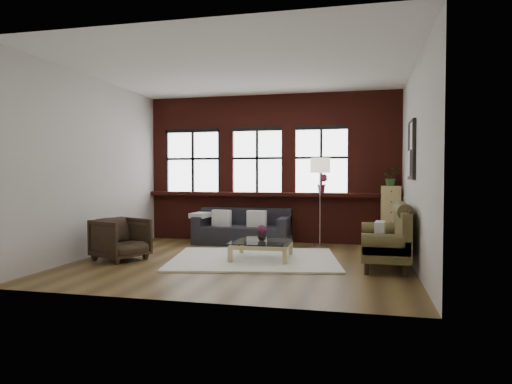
% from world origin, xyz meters
% --- Properties ---
extents(floor, '(5.50, 5.50, 0.00)m').
position_xyz_m(floor, '(0.00, 0.00, 0.00)').
color(floor, '#533D1E').
rests_on(floor, ground).
extents(ceiling, '(5.50, 5.50, 0.00)m').
position_xyz_m(ceiling, '(0.00, 0.00, 3.20)').
color(ceiling, white).
rests_on(ceiling, ground).
extents(wall_back, '(5.50, 0.00, 5.50)m').
position_xyz_m(wall_back, '(0.00, 2.50, 1.60)').
color(wall_back, beige).
rests_on(wall_back, ground).
extents(wall_front, '(5.50, 0.00, 5.50)m').
position_xyz_m(wall_front, '(0.00, -2.50, 1.60)').
color(wall_front, beige).
rests_on(wall_front, ground).
extents(wall_left, '(0.00, 5.00, 5.00)m').
position_xyz_m(wall_left, '(-2.75, 0.00, 1.60)').
color(wall_left, beige).
rests_on(wall_left, ground).
extents(wall_right, '(0.00, 5.00, 5.00)m').
position_xyz_m(wall_right, '(2.75, 0.00, 1.60)').
color(wall_right, beige).
rests_on(wall_right, ground).
extents(brick_backwall, '(5.50, 0.12, 3.20)m').
position_xyz_m(brick_backwall, '(0.00, 2.44, 1.60)').
color(brick_backwall, '#541B13').
rests_on(brick_backwall, floor).
extents(sill_ledge, '(5.50, 0.30, 0.08)m').
position_xyz_m(sill_ledge, '(0.00, 2.35, 1.04)').
color(sill_ledge, '#541B13').
rests_on(sill_ledge, brick_backwall).
extents(window_left, '(1.38, 0.10, 1.50)m').
position_xyz_m(window_left, '(-1.80, 2.45, 1.75)').
color(window_left, black).
rests_on(window_left, brick_backwall).
extents(window_mid, '(1.38, 0.10, 1.50)m').
position_xyz_m(window_mid, '(-0.30, 2.45, 1.75)').
color(window_mid, black).
rests_on(window_mid, brick_backwall).
extents(window_right, '(1.38, 0.10, 1.50)m').
position_xyz_m(window_right, '(1.10, 2.45, 1.75)').
color(window_right, black).
rests_on(window_right, brick_backwall).
extents(wall_poster, '(0.05, 0.74, 0.94)m').
position_xyz_m(wall_poster, '(2.72, 0.30, 1.85)').
color(wall_poster, black).
rests_on(wall_poster, wall_right).
extents(shag_rug, '(3.14, 2.66, 0.03)m').
position_xyz_m(shag_rug, '(0.16, 0.20, 0.01)').
color(shag_rug, white).
rests_on(shag_rug, floor).
extents(dark_sofa, '(2.00, 0.81, 0.72)m').
position_xyz_m(dark_sofa, '(-0.50, 1.90, 0.36)').
color(dark_sofa, black).
rests_on(dark_sofa, floor).
extents(pillow_a, '(0.41, 0.19, 0.34)m').
position_xyz_m(pillow_a, '(-0.93, 1.80, 0.55)').
color(pillow_a, silver).
rests_on(pillow_a, dark_sofa).
extents(pillow_b, '(0.40, 0.15, 0.34)m').
position_xyz_m(pillow_b, '(-0.17, 1.80, 0.55)').
color(pillow_b, silver).
rests_on(pillow_b, dark_sofa).
extents(vintage_settee, '(0.80, 1.81, 0.97)m').
position_xyz_m(vintage_settee, '(2.30, 0.21, 0.48)').
color(vintage_settee, brown).
rests_on(vintage_settee, floor).
extents(pillow_settee, '(0.18, 0.39, 0.34)m').
position_xyz_m(pillow_settee, '(2.22, -0.35, 0.59)').
color(pillow_settee, silver).
rests_on(pillow_settee, vintage_settee).
extents(armchair, '(1.03, 1.02, 0.72)m').
position_xyz_m(armchair, '(-2.06, -0.33, 0.36)').
color(armchair, black).
rests_on(armchair, floor).
extents(coffee_table, '(1.07, 1.07, 0.34)m').
position_xyz_m(coffee_table, '(0.29, 0.24, 0.16)').
color(coffee_table, tan).
rests_on(coffee_table, shag_rug).
extents(vase, '(0.16, 0.16, 0.15)m').
position_xyz_m(vase, '(0.29, 0.24, 0.41)').
color(vase, '#B2B2B2').
rests_on(vase, coffee_table).
extents(flowers, '(0.17, 0.17, 0.17)m').
position_xyz_m(flowers, '(0.29, 0.24, 0.51)').
color(flowers, '#5E203A').
rests_on(flowers, vase).
extents(drawer_chest, '(0.38, 0.38, 1.23)m').
position_xyz_m(drawer_chest, '(2.52, 2.19, 0.62)').
color(drawer_chest, tan).
rests_on(drawer_chest, floor).
extents(potted_plant_top, '(0.35, 0.32, 0.35)m').
position_xyz_m(potted_plant_top, '(2.52, 2.19, 1.41)').
color(potted_plant_top, '#2D5923').
rests_on(potted_plant_top, drawer_chest).
extents(floor_lamp, '(0.40, 0.40, 1.95)m').
position_xyz_m(floor_lamp, '(1.12, 1.98, 0.98)').
color(floor_lamp, '#A5A5A8').
rests_on(floor_lamp, floor).
extents(sill_plant, '(0.27, 0.25, 0.40)m').
position_xyz_m(sill_plant, '(1.14, 2.32, 1.28)').
color(sill_plant, '#5E203A').
rests_on(sill_plant, sill_ledge).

